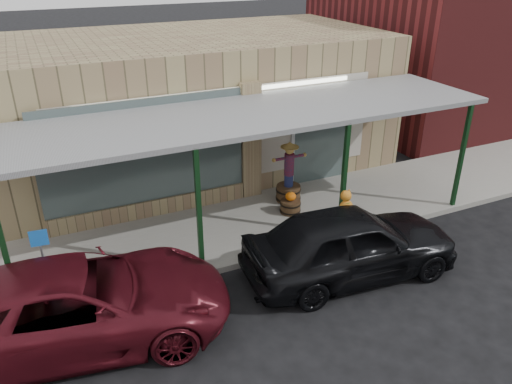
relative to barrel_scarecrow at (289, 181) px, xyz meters
name	(u,v)px	position (x,y,z in m)	size (l,w,h in m)	color
ground	(323,309)	(-1.50, -4.30, -0.74)	(120.00, 120.00, 0.00)	black
sidewalk	(250,225)	(-1.50, -0.70, -0.66)	(40.00, 3.20, 0.15)	gray
storefront	(190,104)	(-1.50, 3.87, 1.35)	(12.00, 6.25, 4.20)	#9D8C60
awning	(250,116)	(-1.50, -0.73, 2.27)	(12.00, 3.00, 3.04)	slate
block_buildings_near	(235,40)	(0.51, 4.90, 3.03)	(61.00, 8.00, 8.00)	maroon
barrel_scarecrow	(289,181)	(0.00, 0.00, 0.00)	(1.01, 0.88, 1.74)	#4D341F
barrel_pumpkin	(290,205)	(-0.29, -0.65, -0.36)	(0.67, 0.67, 0.64)	#4D341F
handicap_sign	(43,256)	(-6.41, -1.90, 0.45)	(0.33, 0.06, 1.61)	gray
parked_sedan	(351,243)	(-0.35, -3.49, 0.07)	(4.88, 2.30, 1.66)	black
car_maroon	(79,304)	(-5.96, -3.10, 0.02)	(2.53, 5.49, 1.53)	#53101A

